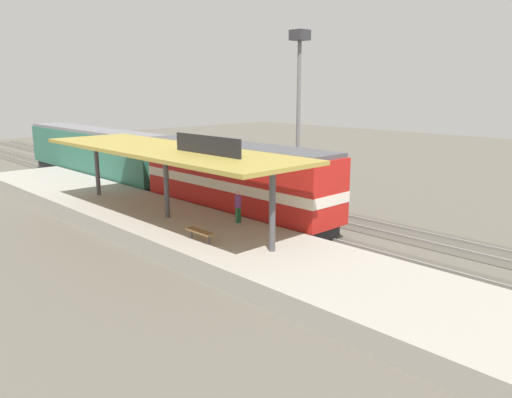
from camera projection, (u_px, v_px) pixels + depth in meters
ground_plane at (255, 212)px, 32.06m from camera, size 120.00×120.00×0.00m
track_near at (231, 217)px, 30.71m from camera, size 3.20×110.00×0.16m
track_far at (283, 205)px, 33.81m from camera, size 3.20×110.00×0.16m
platform at (168, 225)px, 27.51m from camera, size 6.00×44.00×0.90m
station_canopy at (166, 151)px, 26.55m from camera, size 5.20×18.00×4.70m
platform_bench at (200, 232)px, 23.04m from camera, size 0.44×1.70×0.50m
locomotive at (236, 180)px, 29.88m from camera, size 2.93×14.43×4.44m
passenger_carriage_single at (95, 153)px, 42.58m from camera, size 2.90×20.00×4.24m
light_mast at (299, 79)px, 35.23m from camera, size 1.10×1.10×11.70m
person_waiting at (238, 205)px, 26.04m from camera, size 0.34×0.34×1.71m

